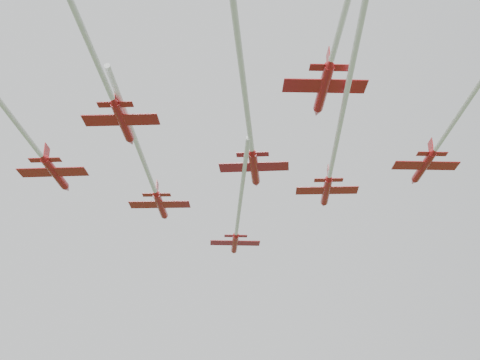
{
  "coord_description": "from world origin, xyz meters",
  "views": [
    {
      "loc": [
        -1.57,
        -91.34,
        21.4
      ],
      "look_at": [
        0.59,
        -0.78,
        61.51
      ],
      "focal_mm": 50.0,
      "sensor_mm": 36.0,
      "label": 1
    }
  ],
  "objects_px": {
    "jet_lead": "(237,224)",
    "jet_row3_left": "(6,109)",
    "jet_row3_mid": "(247,113)",
    "jet_row2_left": "(152,182)",
    "jet_row3_right": "(452,125)",
    "jet_row2_right": "(335,147)",
    "jet_row4_right": "(337,41)",
    "jet_row4_left": "(99,67)"
  },
  "relations": [
    {
      "from": "jet_lead",
      "to": "jet_row3_left",
      "type": "bearing_deg",
      "value": -129.19
    },
    {
      "from": "jet_row2_right",
      "to": "jet_row3_right",
      "type": "height_order",
      "value": "jet_row2_right"
    },
    {
      "from": "jet_row2_right",
      "to": "jet_row4_left",
      "type": "relative_size",
      "value": 1.2
    },
    {
      "from": "jet_row2_left",
      "to": "jet_row3_right",
      "type": "relative_size",
      "value": 0.88
    },
    {
      "from": "jet_lead",
      "to": "jet_row3_mid",
      "type": "bearing_deg",
      "value": -90.72
    },
    {
      "from": "jet_row2_right",
      "to": "jet_row3_right",
      "type": "relative_size",
      "value": 1.18
    },
    {
      "from": "jet_row3_right",
      "to": "jet_row4_right",
      "type": "height_order",
      "value": "jet_row4_right"
    },
    {
      "from": "jet_lead",
      "to": "jet_row3_mid",
      "type": "distance_m",
      "value": 36.84
    },
    {
      "from": "jet_row4_right",
      "to": "jet_row4_left",
      "type": "bearing_deg",
      "value": 176.17
    },
    {
      "from": "jet_row4_left",
      "to": "jet_row3_right",
      "type": "bearing_deg",
      "value": 21.31
    },
    {
      "from": "jet_lead",
      "to": "jet_row4_left",
      "type": "height_order",
      "value": "jet_row4_left"
    },
    {
      "from": "jet_row2_left",
      "to": "jet_row4_right",
      "type": "bearing_deg",
      "value": -53.16
    },
    {
      "from": "jet_lead",
      "to": "jet_row2_right",
      "type": "bearing_deg",
      "value": -63.64
    },
    {
      "from": "jet_row4_right",
      "to": "jet_row3_left",
      "type": "bearing_deg",
      "value": 163.04
    },
    {
      "from": "jet_lead",
      "to": "jet_row4_left",
      "type": "bearing_deg",
      "value": -109.99
    },
    {
      "from": "jet_lead",
      "to": "jet_row2_right",
      "type": "relative_size",
      "value": 0.75
    },
    {
      "from": "jet_lead",
      "to": "jet_row3_right",
      "type": "height_order",
      "value": "jet_row3_right"
    },
    {
      "from": "jet_row3_mid",
      "to": "jet_row3_right",
      "type": "height_order",
      "value": "jet_row3_right"
    },
    {
      "from": "jet_row4_left",
      "to": "jet_row3_left",
      "type": "bearing_deg",
      "value": 146.6
    },
    {
      "from": "jet_row2_left",
      "to": "jet_row2_right",
      "type": "distance_m",
      "value": 28.07
    },
    {
      "from": "jet_row2_right",
      "to": "jet_row3_left",
      "type": "relative_size",
      "value": 0.9
    },
    {
      "from": "jet_row2_left",
      "to": "jet_row4_left",
      "type": "bearing_deg",
      "value": -90.82
    },
    {
      "from": "jet_row2_left",
      "to": "jet_row4_right",
      "type": "relative_size",
      "value": 0.99
    },
    {
      "from": "jet_row3_left",
      "to": "jet_row3_right",
      "type": "bearing_deg",
      "value": 8.43
    },
    {
      "from": "jet_row3_mid",
      "to": "jet_row4_left",
      "type": "relative_size",
      "value": 1.18
    },
    {
      "from": "jet_lead",
      "to": "jet_row2_right",
      "type": "xyz_separation_m",
      "value": [
        12.74,
        -24.25,
        2.34
      ]
    },
    {
      "from": "jet_row3_left",
      "to": "jet_row3_right",
      "type": "xyz_separation_m",
      "value": [
        53.53,
        3.19,
        0.28
      ]
    },
    {
      "from": "jet_row3_left",
      "to": "jet_row4_left",
      "type": "bearing_deg",
      "value": -32.42
    },
    {
      "from": "jet_row3_left",
      "to": "jet_row3_mid",
      "type": "bearing_deg",
      "value": 2.88
    },
    {
      "from": "jet_row2_right",
      "to": "jet_row4_right",
      "type": "bearing_deg",
      "value": -94.78
    },
    {
      "from": "jet_row3_left",
      "to": "jet_row4_right",
      "type": "height_order",
      "value": "jet_row4_right"
    },
    {
      "from": "jet_row2_right",
      "to": "jet_row3_left",
      "type": "height_order",
      "value": "jet_row2_right"
    },
    {
      "from": "jet_row3_mid",
      "to": "jet_row2_left",
      "type": "bearing_deg",
      "value": 125.01
    },
    {
      "from": "jet_row2_right",
      "to": "jet_row3_mid",
      "type": "relative_size",
      "value": 1.02
    },
    {
      "from": "jet_row3_left",
      "to": "jet_row4_left",
      "type": "xyz_separation_m",
      "value": [
        12.5,
        -9.57,
        -0.33
      ]
    },
    {
      "from": "jet_row3_left",
      "to": "jet_row3_mid",
      "type": "xyz_separation_m",
      "value": [
        28.2,
        -1.05,
        -0.79
      ]
    },
    {
      "from": "jet_row2_left",
      "to": "jet_row3_mid",
      "type": "relative_size",
      "value": 0.76
    },
    {
      "from": "jet_row3_left",
      "to": "jet_row4_right",
      "type": "bearing_deg",
      "value": -11.5
    },
    {
      "from": "jet_lead",
      "to": "jet_row3_mid",
      "type": "xyz_separation_m",
      "value": [
        0.41,
        -36.84,
        0.18
      ]
    },
    {
      "from": "jet_row3_left",
      "to": "jet_row4_right",
      "type": "distance_m",
      "value": 38.87
    },
    {
      "from": "jet_row3_mid",
      "to": "jet_row3_right",
      "type": "distance_m",
      "value": 25.7
    },
    {
      "from": "jet_row3_mid",
      "to": "jet_row4_left",
      "type": "bearing_deg",
      "value": -145.99
    }
  ]
}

